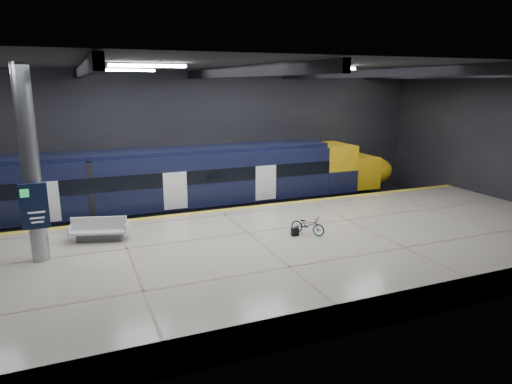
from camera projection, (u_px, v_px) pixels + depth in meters
ground at (240, 249)px, 20.58m from camera, size 30.00×30.00×0.00m
room_shell at (239, 122)px, 19.24m from camera, size 30.10×16.10×8.05m
platform at (261, 257)px, 18.20m from camera, size 30.00×11.00×1.10m
safety_strip at (220, 210)px, 22.79m from camera, size 30.00×0.40×0.01m
rails at (205, 216)px, 25.50m from camera, size 30.00×1.52×0.16m
train at (147, 186)px, 23.87m from camera, size 29.40×2.84×3.79m
bench at (100, 232)px, 18.40m from camera, size 2.42×1.52×1.00m
bicycle at (308, 225)px, 19.15m from camera, size 1.32×1.54×0.80m
pannier_bag at (295, 232)px, 18.98m from camera, size 0.31×0.19×0.35m
info_column at (31, 168)px, 15.65m from camera, size 0.90×0.78×6.90m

